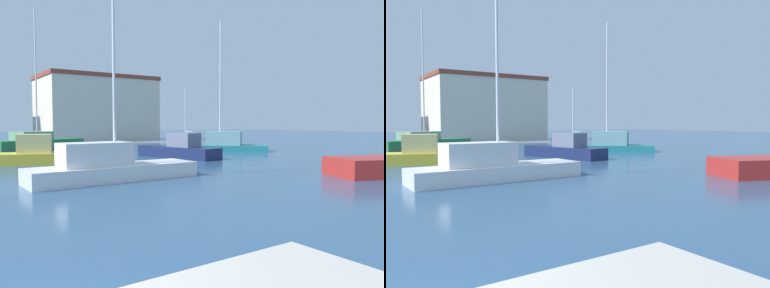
{
  "view_description": "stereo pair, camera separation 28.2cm",
  "coord_description": "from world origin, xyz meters",
  "views": [
    {
      "loc": [
        -0.57,
        -4.5,
        2.43
      ],
      "look_at": [
        15.16,
        17.93,
        0.9
      ],
      "focal_mm": 35.87,
      "sensor_mm": 36.0,
      "label": 1
    },
    {
      "loc": [
        -0.34,
        -4.66,
        2.43
      ],
      "look_at": [
        15.16,
        17.93,
        0.9
      ],
      "focal_mm": 35.87,
      "sensor_mm": 36.0,
      "label": 2
    }
  ],
  "objects": [
    {
      "name": "sailboat_green_behind_lamppost",
      "position": [
        7.38,
        30.3,
        0.67
      ],
      "size": [
        8.41,
        5.4,
        12.17
      ],
      "color": "#28703D",
      "rests_on": "water"
    },
    {
      "name": "water",
      "position": [
        15.0,
        20.0,
        0.0
      ],
      "size": [
        160.0,
        160.0,
        0.0
      ],
      "primitive_type": "plane",
      "color": "#2D5175",
      "rests_on": "ground"
    },
    {
      "name": "sailboat_blue_outer_mooring",
      "position": [
        24.48,
        32.57,
        0.44
      ],
      "size": [
        1.15,
        4.07,
        6.41
      ],
      "color": "#233D93",
      "rests_on": "water"
    },
    {
      "name": "motorboat_navy_distant_east",
      "position": [
        13.94,
        17.72,
        0.58
      ],
      "size": [
        3.21,
        6.68,
        1.73
      ],
      "color": "#19234C",
      "rests_on": "water"
    },
    {
      "name": "waterfront_apartments",
      "position": [
        18.29,
        44.53,
        4.25
      ],
      "size": [
        14.17,
        9.73,
        8.49
      ],
      "color": "beige",
      "rests_on": "ground"
    },
    {
      "name": "sailboat_teal_near_pier",
      "position": [
        20.44,
        21.0,
        0.64
      ],
      "size": [
        7.67,
        7.77,
        10.99
      ],
      "color": "#1E707A",
      "rests_on": "water"
    },
    {
      "name": "sailboat_white_distant_north",
      "position": [
        5.76,
        10.57,
        0.6
      ],
      "size": [
        7.22,
        2.21,
        9.0
      ],
      "color": "white",
      "rests_on": "water"
    },
    {
      "name": "motorboat_yellow_far_right",
      "position": [
        4.64,
        19.37,
        0.58
      ],
      "size": [
        6.08,
        3.63,
        1.75
      ],
      "color": "gold",
      "rests_on": "water"
    }
  ]
}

